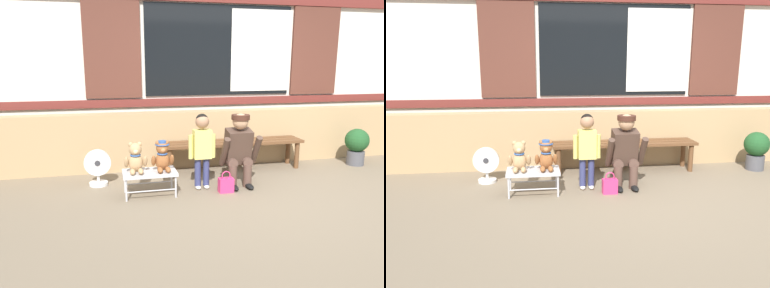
# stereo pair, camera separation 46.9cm
# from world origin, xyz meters

# --- Properties ---
(ground_plane) EXTENTS (60.00, 60.00, 0.00)m
(ground_plane) POSITION_xyz_m (0.00, 0.00, 0.00)
(ground_plane) COLOR #756651
(brick_low_wall) EXTENTS (7.93, 0.25, 0.85)m
(brick_low_wall) POSITION_xyz_m (0.00, 1.43, 0.42)
(brick_low_wall) COLOR tan
(brick_low_wall) RESTS_ON ground
(shop_facade) EXTENTS (8.09, 0.26, 3.25)m
(shop_facade) POSITION_xyz_m (0.00, 1.94, 1.64)
(shop_facade) COLOR silver
(shop_facade) RESTS_ON ground
(wooden_bench_long) EXTENTS (2.10, 0.40, 0.44)m
(wooden_bench_long) POSITION_xyz_m (-0.01, 1.06, 0.37)
(wooden_bench_long) COLOR brown
(wooden_bench_long) RESTS_ON ground
(small_display_bench) EXTENTS (0.64, 0.36, 0.30)m
(small_display_bench) POSITION_xyz_m (-1.34, 0.27, 0.27)
(small_display_bench) COLOR #BCBCC1
(small_display_bench) RESTS_ON ground
(teddy_bear_plain) EXTENTS (0.28, 0.26, 0.36)m
(teddy_bear_plain) POSITION_xyz_m (-1.50, 0.27, 0.46)
(teddy_bear_plain) COLOR tan
(teddy_bear_plain) RESTS_ON small_display_bench
(teddy_bear_with_hat) EXTENTS (0.28, 0.27, 0.36)m
(teddy_bear_with_hat) POSITION_xyz_m (-1.18, 0.27, 0.47)
(teddy_bear_with_hat) COLOR #93562D
(teddy_bear_with_hat) RESTS_ON small_display_bench
(child_standing) EXTENTS (0.35, 0.18, 0.96)m
(child_standing) POSITION_xyz_m (-0.67, 0.36, 0.59)
(child_standing) COLOR navy
(child_standing) RESTS_ON ground
(adult_crouching) EXTENTS (0.50, 0.49, 0.95)m
(adult_crouching) POSITION_xyz_m (-0.17, 0.37, 0.48)
(adult_crouching) COLOR brown
(adult_crouching) RESTS_ON ground
(handbag_on_ground) EXTENTS (0.18, 0.11, 0.27)m
(handbag_on_ground) POSITION_xyz_m (-0.41, 0.16, 0.10)
(handbag_on_ground) COLOR #E53370
(handbag_on_ground) RESTS_ON ground
(potted_plant) EXTENTS (0.36, 0.36, 0.57)m
(potted_plant) POSITION_xyz_m (1.95, 0.89, 0.32)
(potted_plant) COLOR #4C4C51
(potted_plant) RESTS_ON ground
(floor_fan) EXTENTS (0.34, 0.24, 0.48)m
(floor_fan) POSITION_xyz_m (-1.95, 0.77, 0.24)
(floor_fan) COLOR silver
(floor_fan) RESTS_ON ground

